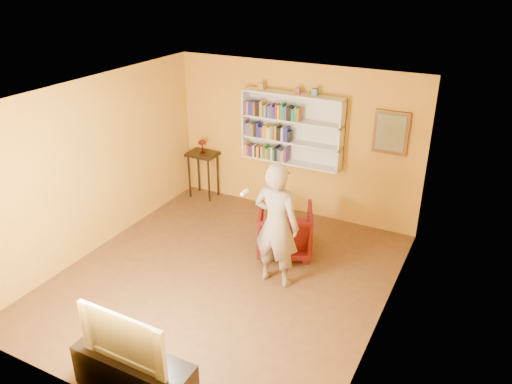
# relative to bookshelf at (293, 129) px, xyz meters

# --- Properties ---
(room_shell) EXTENTS (5.30, 5.80, 2.88)m
(room_shell) POSITION_rel_bookshelf_xyz_m (0.00, -2.41, -0.58)
(room_shell) COLOR #4F3219
(room_shell) RESTS_ON ground
(bookshelf) EXTENTS (1.80, 0.29, 1.23)m
(bookshelf) POSITION_rel_bookshelf_xyz_m (0.00, 0.00, 0.00)
(bookshelf) COLOR silver
(bookshelf) RESTS_ON room_shell
(books_row_lower) EXTENTS (0.82, 0.19, 0.27)m
(books_row_lower) POSITION_rel_bookshelf_xyz_m (-0.44, -0.10, -0.47)
(books_row_lower) COLOR orange
(books_row_lower) RESTS_ON bookshelf
(books_row_middle) EXTENTS (0.87, 0.19, 0.26)m
(books_row_middle) POSITION_rel_bookshelf_xyz_m (-0.43, -0.11, -0.08)
(books_row_middle) COLOR #4E2879
(books_row_middle) RESTS_ON bookshelf
(books_row_upper) EXTENTS (1.04, 0.18, 0.26)m
(books_row_upper) POSITION_rel_bookshelf_xyz_m (-0.35, -0.11, 0.30)
(books_row_upper) COLOR #4E2879
(books_row_upper) RESTS_ON bookshelf
(ornament_left) EXTENTS (0.09, 0.09, 0.12)m
(ornament_left) POSITION_rel_bookshelf_xyz_m (-0.57, -0.06, 0.68)
(ornament_left) COLOR #A6792F
(ornament_left) RESTS_ON bookshelf
(ornament_centre) EXTENTS (0.08, 0.08, 0.11)m
(ornament_centre) POSITION_rel_bookshelf_xyz_m (0.09, -0.06, 0.67)
(ornament_centre) COLOR #913040
(ornament_centre) RESTS_ON bookshelf
(ornament_right) EXTENTS (0.09, 0.09, 0.12)m
(ornament_right) POSITION_rel_bookshelf_xyz_m (0.39, -0.06, 0.68)
(ornament_right) COLOR slate
(ornament_right) RESTS_ON bookshelf
(framed_painting) EXTENTS (0.55, 0.05, 0.70)m
(framed_painting) POSITION_rel_bookshelf_xyz_m (1.65, 0.05, 0.16)
(framed_painting) COLOR brown
(framed_painting) RESTS_ON room_shell
(console_table) EXTENTS (0.55, 0.42, 0.90)m
(console_table) POSITION_rel_bookshelf_xyz_m (-1.78, -0.16, -0.85)
(console_table) COLOR black
(console_table) RESTS_ON ground
(ruby_lustre) EXTENTS (0.15, 0.15, 0.25)m
(ruby_lustre) POSITION_rel_bookshelf_xyz_m (-1.78, -0.16, -0.51)
(ruby_lustre) COLOR maroon
(ruby_lustre) RESTS_ON console_table
(armchair) EXTENTS (1.10, 1.11, 0.77)m
(armchair) POSITION_rel_bookshelf_xyz_m (0.48, -1.34, -1.21)
(armchair) COLOR #3F0406
(armchair) RESTS_ON ground
(person) EXTENTS (0.69, 0.47, 1.84)m
(person) POSITION_rel_bookshelf_xyz_m (0.70, -2.13, -0.68)
(person) COLOR #796959
(person) RESTS_ON ground
(game_remote) EXTENTS (0.04, 0.15, 0.04)m
(game_remote) POSITION_rel_bookshelf_xyz_m (0.42, -2.52, -0.08)
(game_remote) COLOR white
(game_remote) RESTS_ON person
(tv_cabinet) EXTENTS (1.37, 0.41, 0.49)m
(tv_cabinet) POSITION_rel_bookshelf_xyz_m (0.24, -4.66, -1.35)
(tv_cabinet) COLOR black
(tv_cabinet) RESTS_ON ground
(television) EXTENTS (1.05, 0.15, 0.61)m
(television) POSITION_rel_bookshelf_xyz_m (0.24, -4.66, -0.80)
(television) COLOR black
(television) RESTS_ON tv_cabinet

